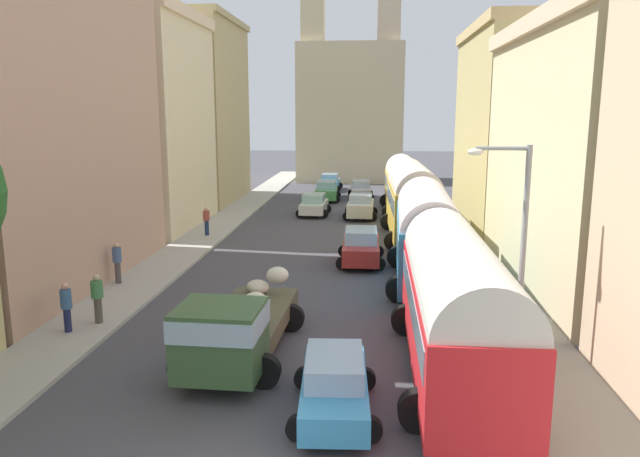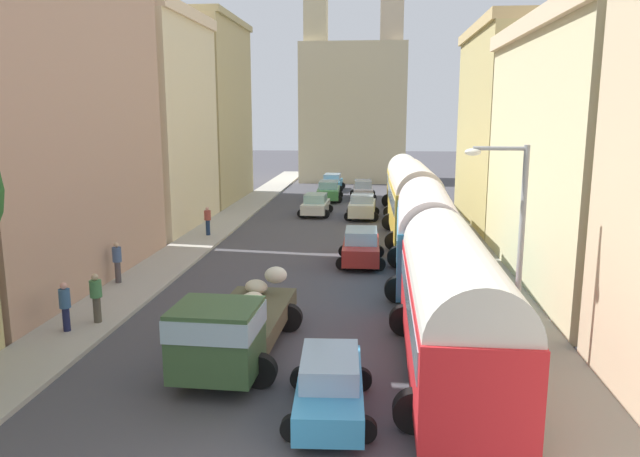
# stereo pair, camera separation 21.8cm
# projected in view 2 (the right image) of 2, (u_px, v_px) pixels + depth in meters

# --- Properties ---
(ground_plane) EXTENTS (154.00, 154.00, 0.00)m
(ground_plane) POSITION_uv_depth(u_px,v_px,m) (334.00, 230.00, 36.81)
(ground_plane) COLOR #46454A
(sidewalk_left) EXTENTS (2.50, 70.00, 0.14)m
(sidewalk_left) POSITION_uv_depth(u_px,v_px,m) (219.00, 226.00, 37.47)
(sidewalk_left) COLOR #ABA79A
(sidewalk_left) RESTS_ON ground
(sidewalk_right) EXTENTS (2.50, 70.00, 0.14)m
(sidewalk_right) POSITION_uv_depth(u_px,v_px,m) (454.00, 231.00, 36.13)
(sidewalk_right) COLOR gray
(sidewalk_right) RESTS_ON ground
(building_left_1) EXTENTS (4.68, 13.72, 13.63)m
(building_left_1) POSITION_uv_depth(u_px,v_px,m) (48.00, 119.00, 23.96)
(building_left_1) COLOR tan
(building_left_1) RESTS_ON ground
(building_left_2) EXTENTS (4.64, 10.00, 13.07)m
(building_left_2) POSITION_uv_depth(u_px,v_px,m) (162.00, 121.00, 36.55)
(building_left_2) COLOR beige
(building_left_2) RESTS_ON ground
(building_left_3) EXTENTS (5.03, 11.28, 14.27)m
(building_left_3) POSITION_uv_depth(u_px,v_px,m) (209.00, 111.00, 47.34)
(building_left_3) COLOR tan
(building_left_3) RESTS_ON ground
(building_right_1) EXTENTS (5.95, 14.76, 10.84)m
(building_right_1) POSITION_uv_depth(u_px,v_px,m) (591.00, 153.00, 24.36)
(building_right_1) COLOR beige
(building_right_1) RESTS_ON ground
(building_right_2) EXTENTS (4.45, 13.29, 12.45)m
(building_right_2) POSITION_uv_depth(u_px,v_px,m) (503.00, 126.00, 38.21)
(building_right_2) COLOR tan
(building_right_2) RESTS_ON ground
(distant_church) EXTENTS (10.70, 7.07, 21.93)m
(distant_church) POSITION_uv_depth(u_px,v_px,m) (353.00, 106.00, 62.03)
(distant_church) COLOR beige
(distant_church) RESTS_ON ground
(parked_bus_0) EXTENTS (3.28, 9.70, 3.92)m
(parked_bus_0) POSITION_uv_depth(u_px,v_px,m) (453.00, 300.00, 15.94)
(parked_bus_0) COLOR red
(parked_bus_0) RESTS_ON ground
(parked_bus_1) EXTENTS (3.43, 8.51, 4.09)m
(parked_bus_1) POSITION_uv_depth(u_px,v_px,m) (426.00, 231.00, 24.72)
(parked_bus_1) COLOR teal
(parked_bus_1) RESTS_ON ground
(parked_bus_2) EXTENTS (3.45, 8.97, 4.30)m
(parked_bus_2) POSITION_uv_depth(u_px,v_px,m) (413.00, 198.00, 33.49)
(parked_bus_2) COLOR gold
(parked_bus_2) RESTS_ON ground
(parked_bus_3) EXTENTS (3.33, 8.69, 3.96)m
(parked_bus_3) POSITION_uv_depth(u_px,v_px,m) (406.00, 183.00, 42.33)
(parked_bus_3) COLOR gold
(parked_bus_3) RESTS_ON ground
(cargo_truck_0) EXTENTS (3.19, 7.02, 2.25)m
(cargo_truck_0) POSITION_uv_depth(u_px,v_px,m) (233.00, 325.00, 16.86)
(cargo_truck_0) COLOR #35532F
(cargo_truck_0) RESTS_ON ground
(car_0) EXTENTS (2.30, 3.79, 1.51)m
(car_0) POSITION_uv_depth(u_px,v_px,m) (316.00, 205.00, 41.83)
(car_0) COLOR silver
(car_0) RESTS_ON ground
(car_1) EXTENTS (2.40, 4.31, 1.62)m
(car_1) POSITION_uv_depth(u_px,v_px,m) (329.00, 191.00, 48.80)
(car_1) COLOR #438F47
(car_1) RESTS_ON ground
(car_2) EXTENTS (2.28, 4.10, 1.53)m
(car_2) POSITION_uv_depth(u_px,v_px,m) (332.00, 182.00, 55.21)
(car_2) COLOR #3995C1
(car_2) RESTS_ON ground
(car_3) EXTENTS (2.25, 4.11, 1.48)m
(car_3) POSITION_uv_depth(u_px,v_px,m) (330.00, 384.00, 14.20)
(car_3) COLOR #3A94CD
(car_3) RESTS_ON ground
(car_4) EXTENTS (2.31, 4.11, 1.66)m
(car_4) POSITION_uv_depth(u_px,v_px,m) (361.00, 247.00, 28.42)
(car_4) COLOR #B42922
(car_4) RESTS_ON ground
(car_5) EXTENTS (2.35, 3.75, 1.63)m
(car_5) POSITION_uv_depth(u_px,v_px,m) (362.00, 206.00, 40.64)
(car_5) COLOR beige
(car_5) RESTS_ON ground
(car_6) EXTENTS (2.27, 4.40, 1.55)m
(car_6) POSITION_uv_depth(u_px,v_px,m) (363.00, 190.00, 49.84)
(car_6) COLOR silver
(car_6) RESTS_ON ground
(pedestrian_1) EXTENTS (0.47, 0.47, 1.85)m
(pedestrian_1) POSITION_uv_depth(u_px,v_px,m) (117.00, 261.00, 24.69)
(pedestrian_1) COLOR #494144
(pedestrian_1) RESTS_ON ground
(pedestrian_2) EXTENTS (0.41, 0.41, 1.76)m
(pedestrian_2) POSITION_uv_depth(u_px,v_px,m) (65.00, 305.00, 19.21)
(pedestrian_2) COLOR #1B1F42
(pedestrian_2) RESTS_ON ground
(pedestrian_3) EXTENTS (0.54, 0.54, 1.82)m
(pedestrian_3) POSITION_uv_depth(u_px,v_px,m) (96.00, 297.00, 20.02)
(pedestrian_3) COLOR #4E493D
(pedestrian_3) RESTS_ON ground
(pedestrian_4) EXTENTS (0.51, 0.51, 1.78)m
(pedestrian_4) POSITION_uv_depth(u_px,v_px,m) (208.00, 220.00, 34.35)
(pedestrian_4) COLOR #1C2D4E
(pedestrian_4) RESTS_ON ground
(streetlamp_near) EXTENTS (1.72, 0.28, 6.23)m
(streetlamp_near) POSITION_uv_depth(u_px,v_px,m) (513.00, 236.00, 16.44)
(streetlamp_near) COLOR gray
(streetlamp_near) RESTS_ON ground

